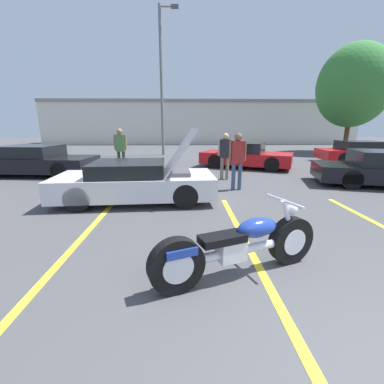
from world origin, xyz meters
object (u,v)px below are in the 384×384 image
Objects in this scene: tree_background at (354,86)px; light_pole at (162,78)px; parked_car_left_row at (36,161)px; parked_car_right_row at (361,152)px; motorcycle at (239,247)px; spectator_midground at (237,157)px; show_car_hood_open at (137,181)px; parked_car_mid_left_row at (245,156)px; spectator_by_show_car at (225,152)px; spectator_near_motorcycle at (121,146)px.

light_pole is at bearing -174.61° from tree_background.
parked_car_right_row is (15.27, 3.02, -0.02)m from parked_car_left_row.
motorcycle is 0.51× the size of parked_car_left_row.
motorcycle is 9.88m from parked_car_left_row.
tree_background is at bearing 46.95° from spectator_midground.
parked_car_left_row is (-4.59, -6.88, -4.23)m from light_pole.
spectator_midground is at bearing -72.96° from light_pole.
show_car_hood_open is 2.39× the size of spectator_midground.
show_car_hood_open reaches higher than motorcycle.
tree_background is at bearing 5.39° from light_pole.
tree_background is 15.14m from spectator_midground.
parked_car_left_row is 1.03× the size of parked_car_mid_left_row.
tree_background is at bearing 33.22° from motorcycle.
parked_car_mid_left_row is at bearing 63.04° from spectator_by_show_car.
light_pole is 11.47m from show_car_hood_open.
motorcycle is 9.24m from parked_car_mid_left_row.
show_car_hood_open is 12.61m from parked_car_right_row.
light_pole reaches higher than spectator_by_show_car.
light_pole reaches higher than parked_car_right_row.
show_car_hood_open is 2.46× the size of spectator_by_show_car.
show_car_hood_open is (-1.97, 3.57, 0.11)m from motorcycle.
show_car_hood_open is (-12.93, -11.88, -4.00)m from tree_background.
tree_background reaches higher than parked_car_left_row.
parked_car_right_row is (8.66, 10.36, 0.13)m from motorcycle.
spectator_by_show_car reaches higher than motorcycle.
parked_car_mid_left_row is at bearing 49.30° from show_car_hood_open.
tree_background is 16.58m from spectator_near_motorcycle.
parked_car_mid_left_row is at bearing -143.66° from tree_background.
spectator_midground reaches higher than parked_car_mid_left_row.
show_car_hood_open is at bearing -137.42° from tree_background.
light_pole is 4.85× the size of spectator_near_motorcycle.
tree_background reaches higher than spectator_near_motorcycle.
light_pole is 1.98× the size of parked_car_mid_left_row.
tree_background reaches higher than spectator_by_show_car.
spectator_near_motorcycle is at bearing 158.96° from spectator_by_show_car.
parked_car_left_row is at bearing 137.61° from show_car_hood_open.
motorcycle is at bearing -123.79° from parked_car_right_row.
spectator_near_motorcycle is at bearing 143.60° from spectator_midground.
parked_car_left_row is at bearing 110.59° from motorcycle.
spectator_midground reaches higher than parked_car_left_row.
motorcycle is at bearing -97.02° from spectator_by_show_car.
motorcycle is at bearing -78.74° from parked_car_mid_left_row.
show_car_hood_open reaches higher than spectator_midground.
spectator_near_motorcycle reaches higher than parked_car_right_row.
show_car_hood_open is 0.90× the size of parked_car_left_row.
spectator_midground is (0.90, 4.68, 0.61)m from motorcycle.
spectator_by_show_car is (7.38, -1.11, 0.44)m from parked_car_left_row.
spectator_midground is at bearing 57.68° from motorcycle.
light_pole is at bearing 61.85° from parked_car_left_row.
parked_car_mid_left_row is at bearing 55.02° from motorcycle.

